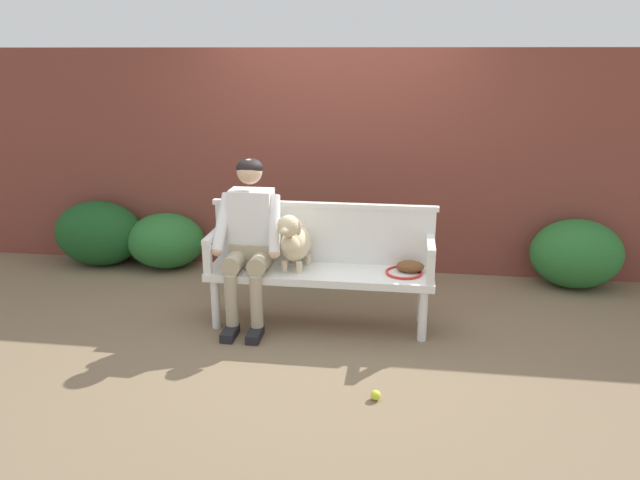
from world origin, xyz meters
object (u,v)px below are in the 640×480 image
Objects in this scene: garden_bench at (320,277)px; dog_on_bench at (294,241)px; person_seated at (250,235)px; tennis_ball at (376,395)px; tennis_racket at (405,271)px; baseball_glove at (410,266)px.

dog_on_bench reaches higher than garden_bench.
person_seated is at bearing -178.94° from garden_bench.
person_seated reaches higher than garden_bench.
tennis_ball is at bearing -64.73° from garden_bench.
tennis_racket is at bearing 2.10° from person_seated.
garden_bench is at bearing 115.27° from tennis_ball.
garden_bench is 27.20× the size of tennis_ball.
tennis_racket is 8.82× the size of tennis_ball.
dog_on_bench is at bearing -0.79° from person_seated.
tennis_ball is (-0.16, -1.12, -0.45)m from tennis_racket.
tennis_ball is (-0.20, -1.14, -0.48)m from baseball_glove.
baseball_glove is 1.25m from tennis_ball.
tennis_racket is at bearing -151.37° from baseball_glove.
tennis_racket reaches higher than tennis_ball.
baseball_glove is at bearing 4.48° from garden_bench.
person_seated is 6.09× the size of baseball_glove.
person_seated is 1.29m from baseball_glove.
tennis_ball is (0.51, -1.08, -0.38)m from garden_bench.
dog_on_bench reaches higher than tennis_racket.
dog_on_bench is (-0.20, -0.02, 0.30)m from garden_bench.
baseball_glove reaches higher than garden_bench.
dog_on_bench is at bearing -176.71° from tennis_racket.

